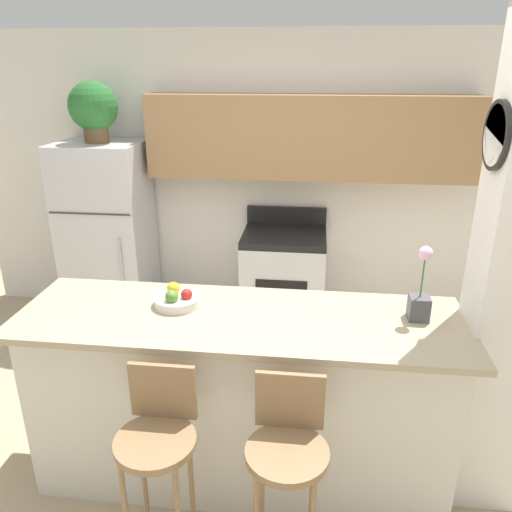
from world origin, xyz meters
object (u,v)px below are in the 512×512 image
Objects in this scene: bar_stool_right at (287,453)px; trash_bin at (169,314)px; refrigerator at (108,236)px; bar_stool_left at (158,442)px; fruit_bowl at (177,299)px; orchid_vase at (420,297)px; potted_plant_on_fridge at (93,108)px; stove_range at (283,281)px.

bar_stool_right reaches higher than trash_bin.
bar_stool_left is at bearing -63.29° from refrigerator.
bar_stool_left is at bearing -84.31° from fruit_bowl.
orchid_vase is at bearing 45.63° from bar_stool_right.
refrigerator reaches higher than orchid_vase.
fruit_bowl reaches higher than bar_stool_left.
trash_bin is (-1.79, 1.48, -0.98)m from orchid_vase.
potted_plant_on_fridge reaches higher than refrigerator.
trash_bin is at bearing 118.79° from bar_stool_right.
potted_plant_on_fridge is at bearing 160.84° from trash_bin.
fruit_bowl reaches higher than stove_range.
refrigerator is 1.62m from stove_range.
orchid_vase is 1.56× the size of fruit_bowl.
stove_range is 2.82× the size of trash_bin.
bar_stool_left is 2.88m from potted_plant_on_fridge.
orchid_vase is at bearing -35.40° from refrigerator.
fruit_bowl is (-0.64, 0.65, 0.40)m from bar_stool_right.
trash_bin is (0.58, -0.20, -0.64)m from refrigerator.
bar_stool_right is (1.75, -2.32, -0.14)m from refrigerator.
potted_plant_on_fridge is 3.01m from orchid_vase.
refrigerator is 4.36× the size of trash_bin.
stove_range reaches higher than bar_stool_right.
potted_plant_on_fridge is at bearing 144.60° from orchid_vase.
potted_plant_on_fridge is at bearing 116.71° from bar_stool_left.
refrigerator is at bearing -179.35° from stove_range.
bar_stool_right is at bearing -53.03° from refrigerator.
fruit_bowl reaches higher than bar_stool_right.
stove_range reaches higher than bar_stool_left.
orchid_vase is 1.27m from fruit_bowl.
fruit_bowl is (-0.06, 0.65, 0.40)m from bar_stool_left.
bar_stool_left is 2.07× the size of potted_plant_on_fridge.
stove_range is at bearing 74.28° from fruit_bowl.
orchid_vase is 2.52m from trash_bin.
potted_plant_on_fridge reaches higher than bar_stool_left.
stove_range is at bearing 12.46° from trash_bin.
orchid_vase is 1.04× the size of trash_bin.
bar_stool_right is at bearing -45.11° from fruit_bowl.
potted_plant_on_fridge reaches higher than bar_stool_right.
potted_plant_on_fridge is (-1.17, 2.32, 1.24)m from bar_stool_left.
bar_stool_left is 2.57× the size of orchid_vase.
orchid_vase reaches higher than trash_bin.
stove_range is at bearing 80.01° from bar_stool_left.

